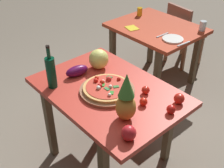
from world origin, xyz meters
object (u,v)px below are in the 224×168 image
Objects in this scene: pineapple_left at (126,99)px; drinking_glass_water at (203,26)px; melon at (99,59)px; dinner_plate at (173,39)px; tomato_near_board at (171,109)px; dining_chair at (182,32)px; fork_utensil at (162,35)px; tomato_by_bottle at (179,99)px; display_table at (108,99)px; background_table at (156,35)px; tomato_beside_pepper at (143,102)px; wine_bottle at (51,72)px; knife_utensil at (184,44)px; bell_pepper at (129,133)px; eggplant at (77,71)px; pizza at (107,87)px; napkin_folded at (132,28)px; pizza_board at (107,90)px; tomato_at_corner at (146,90)px.

drinking_glass_water is (-0.50, 1.66, -0.11)m from pineapple_left.
dinner_plate is at bearing 85.28° from melon.
tomato_near_board is at bearing -52.27° from dinner_plate.
fork_utensil is at bearing 116.82° from dining_chair.
display_table is at bearing -149.95° from tomato_by_bottle.
tomato_beside_pepper is at bearing -52.68° from background_table.
tomato_near_board is at bearing -75.74° from tomato_by_bottle.
wine_bottle is 2.02× the size of knife_utensil.
tomato_by_bottle is at bearing 71.41° from pineapple_left.
knife_utensil is at bearing 80.44° from wine_bottle.
melon is at bearing 152.59° from bell_pepper.
melon is 1.59× the size of drinking_glass_water.
knife_utensil reaches higher than display_table.
tomato_beside_pepper is at bearing 11.01° from eggplant.
background_table is at bearing 103.91° from melon.
bell_pepper is at bearing -25.76° from pizza.
pineapple_left is 1.65× the size of dinner_plate.
dining_chair is 2.23m from wine_bottle.
wine_bottle is at bearing -72.85° from napkin_folded.
dining_chair reaches higher than display_table.
tomato_near_board is (0.51, 0.14, 0.13)m from display_table.
pizza_board is at bearing 161.21° from pineapple_left.
dinner_plate is at bearing 114.66° from pineapple_left.
tomato_near_board is (0.49, 0.17, 0.02)m from pizza_board.
fork_utensil is at bearing 123.66° from tomato_beside_pepper.
pizza is (-0.00, 0.00, 0.03)m from pizza_board.
tomato_at_corner is (0.56, 0.48, -0.11)m from wine_bottle.
dinner_plate reaches higher than display_table.
tomato_by_bottle is 1.40m from drinking_glass_water.
pizza is 0.37m from melon.
wine_bottle reaches higher than eggplant.
dining_chair is 2.27m from pineapple_left.
tomato_by_bottle is 0.99m from knife_utensil.
pizza reaches higher than background_table.
pineapple_left is 2.01× the size of knife_utensil.
knife_utensil is at bearing 113.22° from bell_pepper.
napkin_folded is (-0.35, -0.11, -0.00)m from fork_utensil.
pineapple_left is (0.97, -2.00, 0.44)m from dining_chair.
dining_chair is (-0.06, 0.63, -0.17)m from background_table.
pineapple_left reaches higher than background_table.
tomato_near_board is (0.28, -0.04, 0.00)m from tomato_at_corner.
tomato_beside_pepper is 0.76× the size of tomato_by_bottle.
tomato_near_board reaches higher than tomato_beside_pepper.
drinking_glass_water reaches higher than background_table.
tomato_by_bottle reaches higher than background_table.
tomato_at_corner is (0.54, 0.02, -0.05)m from melon.
tomato_by_bottle is at bearing 132.61° from dining_chair.
pineapple_left reaches higher than pizza_board.
tomato_by_bottle is 0.73× the size of drinking_glass_water.
display_table is 1.98m from dining_chair.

